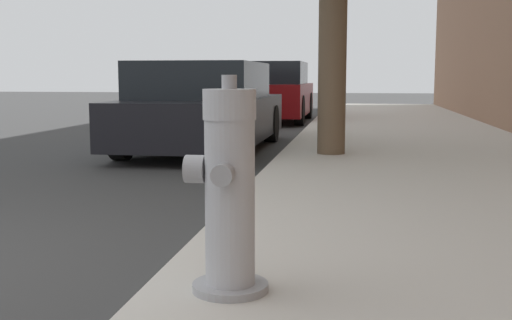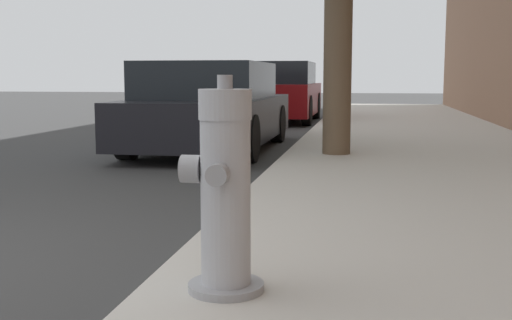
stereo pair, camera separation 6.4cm
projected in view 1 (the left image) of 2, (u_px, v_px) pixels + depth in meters
The scene contains 3 objects.
fire_hydrant at pixel (229, 194), 2.82m from camera, with size 0.37×0.37×0.96m.
parked_car_near at pixel (204, 108), 9.42m from camera, with size 1.82×4.23×1.29m.
parked_car_mid at pixel (272, 93), 15.45m from camera, with size 1.73×3.89×1.43m.
Camera 1 is at (2.67, -2.83, 1.09)m, focal length 45.00 mm.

